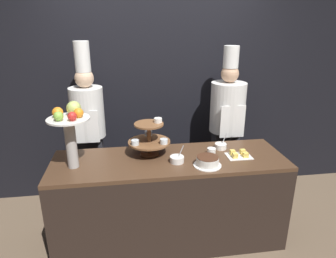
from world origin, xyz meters
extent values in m
cube|color=black|center=(0.00, 1.35, 1.40)|extent=(10.00, 0.06, 2.80)
cube|color=black|center=(0.00, 0.34, 0.41)|extent=(2.11, 0.68, 0.83)
cube|color=#4C3321|center=(0.00, 0.34, 0.84)|extent=(2.11, 0.68, 0.03)
cylinder|color=brown|center=(-0.17, 0.46, 0.87)|extent=(0.18, 0.18, 0.02)
cylinder|color=brown|center=(-0.17, 0.46, 1.01)|extent=(0.04, 0.04, 0.30)
cylinder|color=brown|center=(-0.17, 0.46, 0.99)|extent=(0.39, 0.39, 0.02)
cylinder|color=brown|center=(-0.17, 0.46, 1.16)|extent=(0.27, 0.27, 0.02)
cylinder|color=silver|center=(-0.05, 0.38, 1.02)|extent=(0.07, 0.07, 0.04)
cylinder|color=red|center=(-0.05, 0.38, 1.01)|extent=(0.06, 0.06, 0.03)
cylinder|color=silver|center=(-0.17, 0.61, 1.02)|extent=(0.07, 0.07, 0.04)
cylinder|color=green|center=(-0.17, 0.61, 1.01)|extent=(0.06, 0.06, 0.03)
cylinder|color=silver|center=(-0.30, 0.39, 1.02)|extent=(0.07, 0.07, 0.04)
cylinder|color=gold|center=(-0.30, 0.39, 1.01)|extent=(0.06, 0.06, 0.03)
cylinder|color=white|center=(-0.08, 0.48, 1.18)|extent=(0.07, 0.07, 0.04)
cylinder|color=#B2ADA8|center=(-0.83, 0.30, 1.07)|extent=(0.09, 0.09, 0.42)
cylinder|color=white|center=(-0.83, 0.30, 1.29)|extent=(0.34, 0.34, 0.01)
sphere|color=orange|center=(-0.75, 0.30, 1.34)|extent=(0.08, 0.08, 0.08)
sphere|color=#ADC160|center=(-0.79, 0.37, 1.36)|extent=(0.12, 0.12, 0.12)
sphere|color=orange|center=(-0.91, 0.33, 1.34)|extent=(0.09, 0.09, 0.09)
sphere|color=#84B742|center=(-0.89, 0.24, 1.33)|extent=(0.08, 0.08, 0.08)
sphere|color=red|center=(-0.79, 0.23, 1.33)|extent=(0.07, 0.07, 0.07)
cylinder|color=white|center=(0.30, 0.15, 0.87)|extent=(0.24, 0.24, 0.01)
cylinder|color=white|center=(0.30, 0.15, 0.90)|extent=(0.19, 0.19, 0.07)
cylinder|color=#472819|center=(0.30, 0.15, 0.94)|extent=(0.19, 0.19, 0.01)
cylinder|color=white|center=(0.40, 0.37, 0.89)|extent=(0.08, 0.08, 0.06)
cube|color=white|center=(0.64, 0.30, 0.86)|extent=(0.22, 0.17, 0.01)
cube|color=#EFCC56|center=(0.59, 0.26, 0.89)|extent=(0.04, 0.04, 0.04)
cube|color=#EFCC56|center=(0.69, 0.26, 0.89)|extent=(0.04, 0.04, 0.04)
cube|color=#EFCC56|center=(0.59, 0.33, 0.89)|extent=(0.04, 0.04, 0.04)
cube|color=#EFCC56|center=(0.69, 0.33, 0.89)|extent=(0.04, 0.04, 0.04)
cylinder|color=white|center=(0.05, 0.26, 0.89)|extent=(0.12, 0.12, 0.06)
cylinder|color=#BCBCC1|center=(0.09, 0.26, 0.96)|extent=(0.05, 0.01, 0.11)
cylinder|color=white|center=(0.53, 0.49, 0.89)|extent=(0.11, 0.11, 0.05)
cylinder|color=#BCBCC1|center=(0.56, 0.49, 0.96)|extent=(0.05, 0.01, 0.11)
cube|color=#28282D|center=(-0.77, 0.98, 0.44)|extent=(0.26, 0.14, 0.88)
cylinder|color=silver|center=(-0.77, 0.98, 1.14)|extent=(0.34, 0.34, 0.52)
cube|color=white|center=(-0.77, 0.82, 1.04)|extent=(0.24, 0.01, 0.34)
sphere|color=#DBB28E|center=(-0.77, 0.98, 1.50)|extent=(0.19, 0.19, 0.19)
cylinder|color=white|center=(-0.77, 0.98, 1.71)|extent=(0.15, 0.15, 0.30)
cube|color=#28282D|center=(0.75, 0.98, 0.43)|extent=(0.29, 0.16, 0.86)
cylinder|color=white|center=(0.75, 0.98, 1.14)|extent=(0.38, 0.38, 0.55)
cube|color=white|center=(0.75, 0.80, 1.03)|extent=(0.27, 0.01, 0.35)
sphere|color=tan|center=(0.75, 0.98, 1.51)|extent=(0.19, 0.19, 0.19)
cylinder|color=white|center=(0.75, 0.98, 1.68)|extent=(0.16, 0.16, 0.23)
camera|label=1|loc=(-0.37, -2.09, 2.03)|focal=32.00mm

